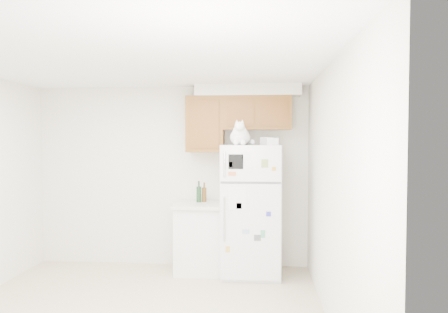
# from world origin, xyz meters

# --- Properties ---
(room_shell) EXTENTS (3.84, 4.04, 2.52)m
(room_shell) POSITION_xyz_m (0.12, 0.24, 1.67)
(room_shell) COLOR silver
(room_shell) RESTS_ON ground_plane
(refrigerator) EXTENTS (0.76, 0.78, 1.70)m
(refrigerator) POSITION_xyz_m (1.12, 1.61, 0.85)
(refrigerator) COLOR white
(refrigerator) RESTS_ON ground_plane
(base_counter) EXTENTS (0.64, 0.64, 0.92)m
(base_counter) POSITION_xyz_m (0.43, 1.68, 0.46)
(base_counter) COLOR white
(base_counter) RESTS_ON ground_plane
(cat) EXTENTS (0.31, 0.45, 0.32)m
(cat) POSITION_xyz_m (0.99, 1.39, 1.82)
(cat) COLOR white
(cat) RESTS_ON refrigerator
(storage_box_back) EXTENTS (0.21, 0.19, 0.10)m
(storage_box_back) POSITION_xyz_m (1.35, 1.77, 1.75)
(storage_box_back) COLOR white
(storage_box_back) RESTS_ON refrigerator
(storage_box_front) EXTENTS (0.15, 0.12, 0.09)m
(storage_box_front) POSITION_xyz_m (1.39, 1.51, 1.74)
(storage_box_front) COLOR white
(storage_box_front) RESTS_ON refrigerator
(bottle_green) EXTENTS (0.07, 0.07, 0.29)m
(bottle_green) POSITION_xyz_m (0.41, 1.78, 1.06)
(bottle_green) COLOR #19381E
(bottle_green) RESTS_ON base_counter
(bottle_amber) EXTENTS (0.06, 0.06, 0.26)m
(bottle_amber) POSITION_xyz_m (0.48, 1.82, 1.05)
(bottle_amber) COLOR #593814
(bottle_amber) RESTS_ON base_counter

